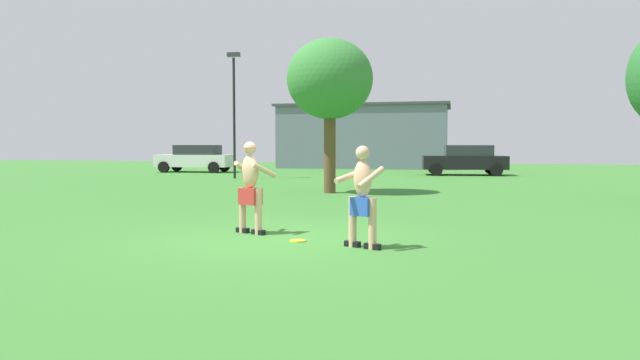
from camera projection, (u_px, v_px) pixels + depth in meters
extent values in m
plane|color=#38752D|center=(272.00, 238.00, 10.13)|extent=(80.00, 80.00, 0.00)
cube|color=black|center=(243.00, 230.00, 10.75)|extent=(0.28, 0.21, 0.09)
cylinder|color=#E0AD89|center=(243.00, 210.00, 10.72)|extent=(0.13, 0.13, 0.84)
cube|color=black|center=(258.00, 232.00, 10.51)|extent=(0.28, 0.21, 0.09)
cylinder|color=#E0AD89|center=(258.00, 212.00, 10.48)|extent=(0.13, 0.13, 0.84)
cube|color=red|center=(250.00, 196.00, 10.58)|extent=(0.46, 0.38, 0.30)
ellipsoid|color=#E0AD89|center=(250.00, 171.00, 10.56)|extent=(0.43, 0.35, 0.61)
cylinder|color=#E0AD89|center=(244.00, 169.00, 10.78)|extent=(0.23, 0.57, 0.33)
cylinder|color=#E0AD89|center=(264.00, 170.00, 10.48)|extent=(0.35, 0.54, 0.31)
sphere|color=#E0AD89|center=(250.00, 148.00, 10.53)|extent=(0.23, 0.23, 0.23)
cone|color=red|center=(250.00, 145.00, 10.53)|extent=(0.32, 0.32, 0.13)
cube|color=black|center=(372.00, 246.00, 9.05)|extent=(0.28, 0.21, 0.09)
cylinder|color=#E0AD89|center=(372.00, 224.00, 9.02)|extent=(0.13, 0.13, 0.81)
cube|color=black|center=(352.00, 244.00, 9.27)|extent=(0.28, 0.21, 0.09)
cylinder|color=#E0AD89|center=(353.00, 222.00, 9.25)|extent=(0.13, 0.13, 0.81)
cube|color=blue|center=(362.00, 206.00, 9.12)|extent=(0.40, 0.35, 0.29)
ellipsoid|color=#E0AD89|center=(363.00, 179.00, 9.09)|extent=(0.38, 0.33, 0.59)
cylinder|color=#E0AD89|center=(371.00, 178.00, 8.88)|extent=(0.41, 0.47, 0.34)
cylinder|color=#E0AD89|center=(348.00, 177.00, 9.14)|extent=(0.37, 0.53, 0.20)
sphere|color=#E0AD89|center=(363.00, 153.00, 9.07)|extent=(0.22, 0.22, 0.22)
cylinder|color=yellow|center=(298.00, 241.00, 9.76)|extent=(0.28, 0.28, 0.03)
cube|color=white|center=(195.00, 161.00, 33.62)|extent=(4.39, 2.01, 0.70)
cube|color=#282D33|center=(198.00, 150.00, 33.54)|extent=(2.48, 1.70, 0.56)
cylinder|color=black|center=(164.00, 167.00, 33.01)|extent=(0.65, 0.25, 0.64)
cylinder|color=black|center=(177.00, 166.00, 34.78)|extent=(0.65, 0.25, 0.64)
cylinder|color=black|center=(214.00, 167.00, 32.49)|extent=(0.65, 0.25, 0.64)
cylinder|color=black|center=(225.00, 166.00, 34.26)|extent=(0.65, 0.25, 0.64)
cube|color=black|center=(464.00, 162.00, 30.37)|extent=(4.45, 2.20, 0.70)
cube|color=#282D33|center=(468.00, 150.00, 30.31)|extent=(2.55, 1.81, 0.56)
cylinder|color=black|center=(436.00, 170.00, 29.70)|extent=(0.66, 0.28, 0.64)
cylinder|color=black|center=(434.00, 168.00, 31.48)|extent=(0.66, 0.28, 0.64)
cylinder|color=black|center=(496.00, 170.00, 29.31)|extent=(0.66, 0.28, 0.64)
cylinder|color=black|center=(491.00, 168.00, 31.09)|extent=(0.66, 0.28, 0.64)
cylinder|color=black|center=(234.00, 119.00, 27.33)|extent=(0.12, 0.12, 5.70)
cube|color=#333338|center=(234.00, 55.00, 27.14)|extent=(0.60, 0.24, 0.20)
cube|color=slate|center=(365.00, 138.00, 40.45)|extent=(11.19, 6.42, 4.15)
cube|color=#3F3F44|center=(365.00, 107.00, 40.31)|extent=(11.64, 6.67, 0.16)
cylinder|color=brown|center=(330.00, 150.00, 19.33)|extent=(0.39, 0.39, 2.87)
ellipsoid|color=#387F38|center=(330.00, 79.00, 19.19)|extent=(2.87, 2.87, 2.68)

